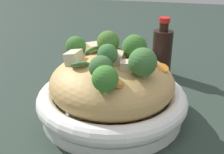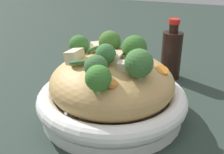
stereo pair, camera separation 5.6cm
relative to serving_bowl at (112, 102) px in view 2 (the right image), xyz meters
The scene contains 8 objects.
ground_plane 0.03m from the serving_bowl, ahead, with size 3.00×3.00×0.00m, color #27352D.
serving_bowl is the anchor object (origin of this frame).
noodle_heap 0.05m from the serving_bowl, 35.02° to the left, with size 0.25×0.25×0.12m.
broccoli_florets 0.12m from the serving_bowl, 19.76° to the left, with size 0.19×0.21×0.08m.
carrot_coins 0.09m from the serving_bowl, 69.13° to the left, with size 0.17×0.19×0.03m.
zucchini_slices 0.10m from the serving_bowl, ahead, with size 0.17×0.16×0.04m.
chicken_chunks 0.10m from the serving_bowl, 102.71° to the right, with size 0.15×0.14×0.04m.
soy_sauce_bottle 0.26m from the serving_bowl, 160.96° to the left, with size 0.05×0.05×0.16m.
Camera 2 is at (0.48, 0.18, 0.32)m, focal length 44.79 mm.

